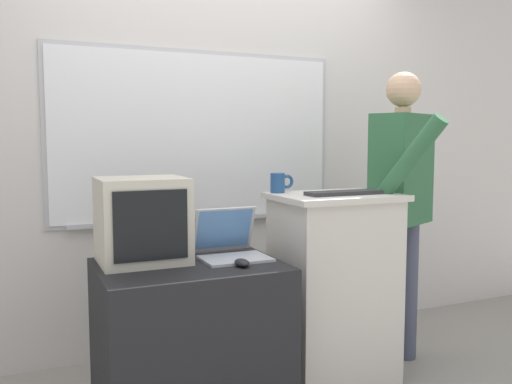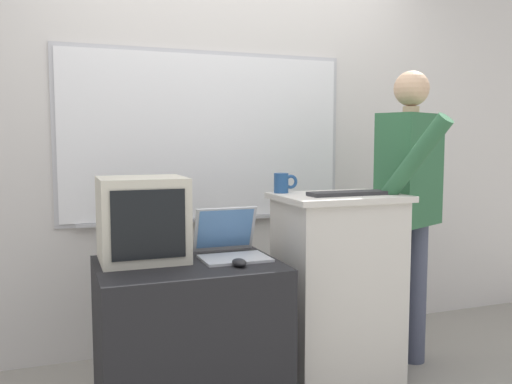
{
  "view_description": "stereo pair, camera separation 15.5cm",
  "coord_description": "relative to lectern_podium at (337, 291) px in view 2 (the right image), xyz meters",
  "views": [
    {
      "loc": [
        -1.18,
        -1.9,
        1.3
      ],
      "look_at": [
        -0.15,
        0.43,
        1.06
      ],
      "focal_mm": 38.0,
      "sensor_mm": 36.0,
      "label": 1
    },
    {
      "loc": [
        -1.04,
        -1.96,
        1.3
      ],
      "look_at": [
        -0.15,
        0.43,
        1.06
      ],
      "focal_mm": 38.0,
      "sensor_mm": 36.0,
      "label": 2
    }
  ],
  "objects": [
    {
      "name": "back_wall",
      "position": [
        -0.34,
        0.87,
        0.86
      ],
      "size": [
        6.4,
        0.17,
        2.76
      ],
      "color": "silver",
      "rests_on": "ground_plane"
    },
    {
      "name": "lectern_podium",
      "position": [
        0.0,
        0.0,
        0.0
      ],
      "size": [
        0.63,
        0.48,
        1.03
      ],
      "color": "beige",
      "rests_on": "ground_plane"
    },
    {
      "name": "side_desk",
      "position": [
        -0.81,
        -0.07,
        -0.14
      ],
      "size": [
        0.82,
        0.62,
        0.75
      ],
      "color": "black",
      "rests_on": "ground_plane"
    },
    {
      "name": "person_presenter",
      "position": [
        0.49,
        0.08,
        0.45
      ],
      "size": [
        0.57,
        0.67,
        1.68
      ],
      "rotation": [
        0.0,
        0.0,
        0.43
      ],
      "color": "#474C60",
      "rests_on": "ground_plane"
    },
    {
      "name": "laptop",
      "position": [
        -0.59,
        -0.0,
        0.3
      ],
      "size": [
        0.31,
        0.32,
        0.23
      ],
      "color": "#B7BABF",
      "rests_on": "side_desk"
    },
    {
      "name": "wireless_keyboard",
      "position": [
        0.02,
        -0.06,
        0.52
      ],
      "size": [
        0.42,
        0.12,
        0.02
      ],
      "color": "#2D2D30",
      "rests_on": "lectern_podium"
    },
    {
      "name": "computer_mouse_by_laptop",
      "position": [
        -0.62,
        -0.22,
        0.25
      ],
      "size": [
        0.06,
        0.1,
        0.03
      ],
      "color": "black",
      "rests_on": "side_desk"
    },
    {
      "name": "crt_monitor",
      "position": [
        -1.0,
        0.05,
        0.43
      ],
      "size": [
        0.39,
        0.35,
        0.39
      ],
      "color": "beige",
      "rests_on": "side_desk"
    },
    {
      "name": "coffee_mug",
      "position": [
        -0.24,
        0.17,
        0.56
      ],
      "size": [
        0.13,
        0.08,
        0.1
      ],
      "color": "#234C84",
      "rests_on": "lectern_podium"
    }
  ]
}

